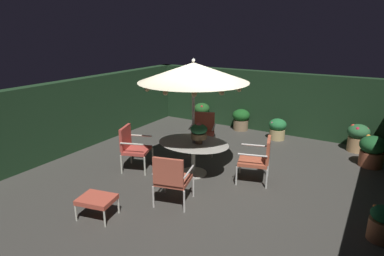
{
  "coord_description": "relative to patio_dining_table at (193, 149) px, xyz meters",
  "views": [
    {
      "loc": [
        3.13,
        -5.81,
        3.07
      ],
      "look_at": [
        -0.24,
        -0.15,
        1.07
      ],
      "focal_mm": 30.75,
      "sensor_mm": 36.0,
      "label": 1
    }
  ],
  "objects": [
    {
      "name": "ground_plane",
      "position": [
        0.24,
        0.09,
        -0.6
      ],
      "size": [
        7.67,
        8.0,
        0.02
      ],
      "primitive_type": "cube",
      "color": "#3F3D38"
    },
    {
      "name": "hedge_backdrop_rear",
      "position": [
        0.24,
        3.94,
        0.33
      ],
      "size": [
        7.67,
        0.3,
        1.84
      ],
      "primitive_type": "cube",
      "color": "#1A321C",
      "rests_on": "ground_plane"
    },
    {
      "name": "hedge_backdrop_left",
      "position": [
        -3.44,
        0.09,
        0.33
      ],
      "size": [
        0.3,
        8.0,
        1.84
      ],
      "primitive_type": "cube",
      "color": "#1C371E",
      "rests_on": "ground_plane"
    },
    {
      "name": "patio_dining_table",
      "position": [
        0.0,
        0.0,
        0.0
      ],
      "size": [
        1.58,
        1.21,
        0.73
      ],
      "color": "beige",
      "rests_on": "ground_plane"
    },
    {
      "name": "patio_umbrella",
      "position": [
        0.0,
        -0.0,
        1.63
      ],
      "size": [
        2.27,
        2.27,
        2.5
      ],
      "color": "silver",
      "rests_on": "ground_plane"
    },
    {
      "name": "centerpiece_planter",
      "position": [
        0.13,
        0.01,
        0.4
      ],
      "size": [
        0.36,
        0.36,
        0.45
      ],
      "color": "#876647",
      "rests_on": "patio_dining_table"
    },
    {
      "name": "patio_chair_north",
      "position": [
        -0.48,
        1.3,
        -0.0
      ],
      "size": [
        0.76,
        0.74,
        1.01
      ],
      "color": "beige",
      "rests_on": "ground_plane"
    },
    {
      "name": "patio_chair_northeast",
      "position": [
        -1.31,
        -0.47,
        -0.02
      ],
      "size": [
        0.74,
        0.76,
        1.0
      ],
      "color": "beige",
      "rests_on": "ground_plane"
    },
    {
      "name": "patio_chair_east",
      "position": [
        0.35,
        -1.35,
        -0.04
      ],
      "size": [
        0.74,
        0.73,
        0.97
      ],
      "color": "beige",
      "rests_on": "ground_plane"
    },
    {
      "name": "patio_chair_southeast",
      "position": [
        1.34,
        0.38,
        -0.05
      ],
      "size": [
        0.77,
        0.77,
        0.95
      ],
      "color": "silver",
      "rests_on": "ground_plane"
    },
    {
      "name": "ottoman_footrest",
      "position": [
        -0.51,
        -2.32,
        -0.27
      ],
      "size": [
        0.67,
        0.58,
        0.37
      ],
      "color": "beige",
      "rests_on": "ground_plane"
    },
    {
      "name": "potted_plant_left_far",
      "position": [
        3.32,
        2.46,
        -0.2
      ],
      "size": [
        0.58,
        0.58,
        0.72
      ],
      "color": "#B25C3D",
      "rests_on": "ground_plane"
    },
    {
      "name": "potted_plant_back_right",
      "position": [
        0.87,
        3.27,
        -0.26
      ],
      "size": [
        0.49,
        0.49,
        0.61
      ],
      "color": "tan",
      "rests_on": "ground_plane"
    },
    {
      "name": "potted_plant_back_left",
      "position": [
        -1.78,
        3.58,
        -0.22
      ],
      "size": [
        0.52,
        0.52,
        0.7
      ],
      "color": "beige",
      "rests_on": "ground_plane"
    },
    {
      "name": "potted_plant_right_near",
      "position": [
        2.94,
        3.38,
        -0.19
      ],
      "size": [
        0.54,
        0.54,
        0.72
      ],
      "color": "tan",
      "rests_on": "ground_plane"
    },
    {
      "name": "potted_plant_back_center",
      "position": [
        -0.38,
        3.59,
        -0.23
      ],
      "size": [
        0.54,
        0.54,
        0.66
      ],
      "color": "#8C7151",
      "rests_on": "ground_plane"
    },
    {
      "name": "potted_plant_right_far",
      "position": [
        3.62,
        -0.6,
        -0.3
      ],
      "size": [
        0.36,
        0.36,
        0.56
      ],
      "color": "#A86340",
      "rests_on": "ground_plane"
    }
  ]
}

